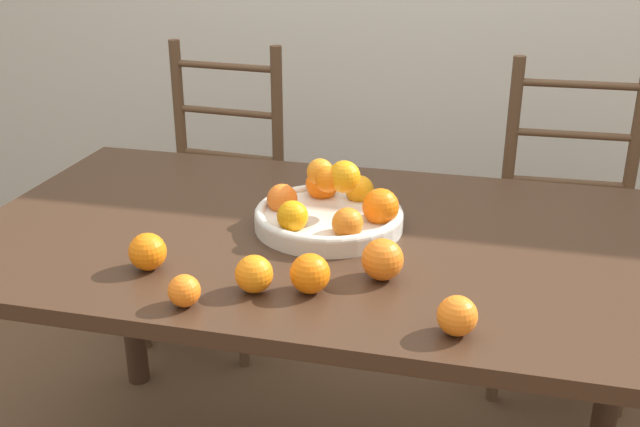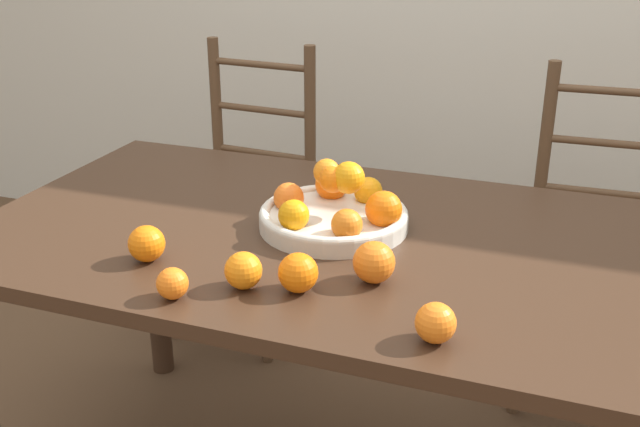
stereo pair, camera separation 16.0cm
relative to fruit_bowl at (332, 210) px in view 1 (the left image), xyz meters
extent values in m
cube|color=#382316|center=(-0.01, -0.03, -0.06)|extent=(1.62, 0.92, 0.03)
cylinder|color=#382316|center=(-0.73, 0.35, -0.45)|extent=(0.07, 0.07, 0.74)
cylinder|color=#382316|center=(0.72, 0.35, -0.45)|extent=(0.07, 0.07, 0.74)
cylinder|color=beige|center=(0.00, 0.00, -0.02)|extent=(0.34, 0.34, 0.04)
torus|color=beige|center=(0.00, 0.00, -0.01)|extent=(0.34, 0.34, 0.02)
sphere|color=orange|center=(0.11, -0.01, 0.02)|extent=(0.08, 0.08, 0.08)
sphere|color=orange|center=(0.04, 0.10, 0.02)|extent=(0.07, 0.07, 0.07)
sphere|color=orange|center=(-0.05, 0.10, 0.02)|extent=(0.08, 0.08, 0.08)
sphere|color=orange|center=(-0.12, 0.00, 0.01)|extent=(0.07, 0.07, 0.07)
sphere|color=orange|center=(-0.06, -0.10, 0.02)|extent=(0.07, 0.07, 0.07)
sphere|color=orange|center=(0.06, -0.10, 0.02)|extent=(0.07, 0.07, 0.07)
sphere|color=orange|center=(0.03, 0.00, 0.08)|extent=(0.07, 0.07, 0.07)
sphere|color=orange|center=(-0.03, 0.03, 0.08)|extent=(0.06, 0.06, 0.06)
sphere|color=orange|center=(0.00, -0.01, 0.08)|extent=(0.06, 0.06, 0.06)
sphere|color=orange|center=(-0.31, -0.30, 0.00)|extent=(0.08, 0.08, 0.08)
sphere|color=orange|center=(-0.18, -0.42, -0.01)|extent=(0.06, 0.06, 0.06)
sphere|color=orange|center=(0.03, -0.31, 0.00)|extent=(0.08, 0.08, 0.08)
sphere|color=orange|center=(-0.07, -0.34, 0.00)|extent=(0.07, 0.07, 0.07)
sphere|color=orange|center=(0.15, -0.23, 0.00)|extent=(0.08, 0.08, 0.08)
sphere|color=orange|center=(0.31, -0.40, -0.01)|extent=(0.07, 0.07, 0.07)
cylinder|color=#513823|center=(-0.80, 0.54, -0.60)|extent=(0.04, 0.04, 0.45)
cylinder|color=#513823|center=(-0.42, 0.51, -0.60)|extent=(0.04, 0.04, 0.45)
cylinder|color=#513823|center=(-0.77, 0.90, -0.31)|extent=(0.04, 0.04, 1.03)
cylinder|color=#513823|center=(-0.39, 0.87, -0.31)|extent=(0.04, 0.04, 1.03)
cube|color=#513823|center=(-0.60, 0.71, -0.35)|extent=(0.45, 0.43, 0.04)
cylinder|color=#513823|center=(-0.58, 0.88, -0.20)|extent=(0.38, 0.05, 0.02)
cylinder|color=#513823|center=(-0.58, 0.88, -0.04)|extent=(0.38, 0.05, 0.02)
cylinder|color=#513823|center=(-0.58, 0.88, 0.13)|extent=(0.38, 0.05, 0.02)
cylinder|color=#513823|center=(0.41, 0.52, -0.60)|extent=(0.04, 0.04, 0.45)
cylinder|color=#513823|center=(0.79, 0.53, -0.60)|extent=(0.04, 0.04, 0.45)
cylinder|color=#513823|center=(0.40, 0.88, -0.31)|extent=(0.04, 0.04, 1.03)
cylinder|color=#513823|center=(0.78, 0.89, -0.31)|extent=(0.04, 0.04, 1.03)
cube|color=#513823|center=(0.59, 0.71, -0.35)|extent=(0.43, 0.41, 0.04)
cylinder|color=#513823|center=(0.59, 0.89, -0.20)|extent=(0.38, 0.04, 0.02)
cylinder|color=#513823|center=(0.59, 0.89, -0.04)|extent=(0.38, 0.04, 0.02)
cylinder|color=#513823|center=(0.59, 0.89, 0.13)|extent=(0.38, 0.04, 0.02)
camera|label=1|loc=(0.35, -1.54, 0.65)|focal=42.00mm
camera|label=2|loc=(0.50, -1.49, 0.65)|focal=42.00mm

